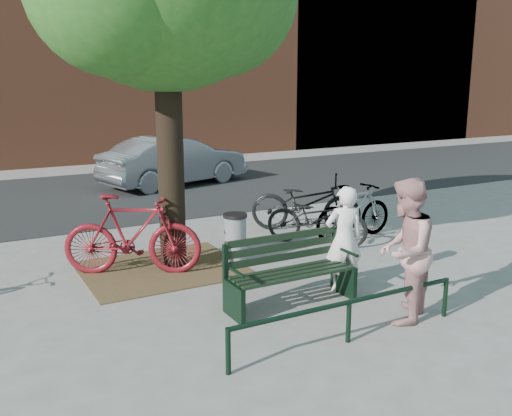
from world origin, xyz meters
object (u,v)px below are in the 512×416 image
park_bench (289,269)px  person_left (344,239)px  parked_car (174,161)px  person_right (405,251)px  litter_bin (235,238)px  bicycle_c (306,203)px

park_bench → person_left: person_left is taller
person_left → parked_car: bearing=-79.5°
person_right → parked_car: bearing=-129.2°
park_bench → person_right: 1.51m
litter_bin → parked_car: size_ratio=0.19×
park_bench → litter_bin: 1.93m
park_bench → parked_car: parked_car is taller
person_left → parked_car: (0.81, 8.74, -0.06)m
person_right → parked_car: size_ratio=0.43×
park_bench → person_right: bearing=-49.3°
park_bench → litter_bin: size_ratio=2.18×
person_right → bicycle_c: person_right is taller
park_bench → person_left: bearing=4.3°
park_bench → bicycle_c: size_ratio=0.82×
person_left → bicycle_c: (1.32, 2.94, -0.19)m
person_left → litter_bin: 2.03m
parked_car → person_left: bearing=160.1°
park_bench → bicycle_c: bearing=53.1°
park_bench → litter_bin: bearing=84.6°
litter_bin → parked_car: (1.56, 6.89, 0.28)m
person_left → parked_car: 8.77m
park_bench → person_right: size_ratio=0.98×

